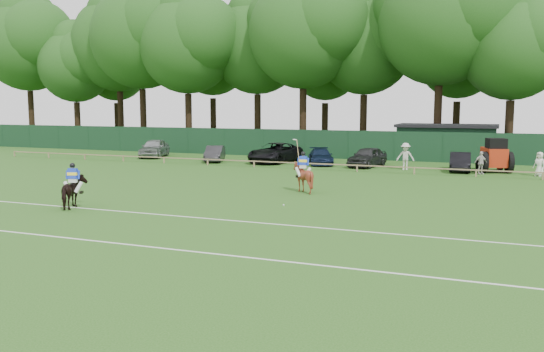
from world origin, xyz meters
The scene contains 21 objects.
ground centered at (0.00, 0.00, 0.00)m, with size 160.00×160.00×0.00m, color #1E4C14.
horse_dark centered at (-7.68, -1.13, 0.76)m, with size 0.82×1.79×1.51m, color black.
horse_chestnut centered at (0.54, 7.41, 0.83)m, with size 1.34×1.51×1.66m, color maroon.
sedan_silver centered at (-18.71, 22.24, 0.83)m, with size 1.95×4.85×1.65m, color #96999A.
sedan_grey centered at (-11.83, 20.79, 0.65)m, with size 1.38×3.96×1.31m, color #2F2E31.
suv_black centered at (-6.80, 21.89, 0.80)m, with size 2.66×5.77×1.60m, color black.
sedan_navy centered at (-2.87, 21.76, 0.63)m, with size 1.78×4.37×1.27m, color #121F3B.
hatch_grey centered at (0.94, 21.53, 0.76)m, with size 1.79×4.45×1.52m, color #2C2C2E.
estate_black centered at (7.77, 21.08, 0.67)m, with size 1.42×4.06×1.34m, color black.
spectator_left centered at (3.99, 20.42, 0.98)m, with size 1.27×0.73×1.97m, color beige.
spectator_mid centered at (9.21, 19.64, 0.79)m, with size 0.92×0.38×1.57m, color beige.
spectator_right centered at (12.87, 19.95, 0.81)m, with size 0.80×0.52×1.63m, color white.
rider_dark centered at (-7.67, -1.15, 1.46)m, with size 0.91×0.56×1.41m.
rider_chestnut centered at (0.54, 7.40, 1.58)m, with size 0.95×0.54×2.05m.
polo_ball centered at (1.07, 3.04, 0.04)m, with size 0.09×0.09×0.09m, color silver.
pitch_lines centered at (0.00, -3.50, 0.01)m, with size 60.00×5.10×0.01m.
pitch_rail centered at (0.00, 18.00, 0.45)m, with size 62.10×0.10×0.50m.
perimeter_fence centered at (0.00, 27.00, 1.25)m, with size 92.08×0.08×2.50m.
utility_shed centered at (6.00, 30.00, 1.54)m, with size 8.40×4.40×3.04m.
tree_row centered at (2.00, 35.00, 0.00)m, with size 96.00×12.00×21.00m, color #26561C, non-canonical shape.
tractor centered at (10.05, 21.35, 1.14)m, with size 2.64×3.28×2.40m.
Camera 1 is at (10.53, -21.96, 4.76)m, focal length 38.00 mm.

